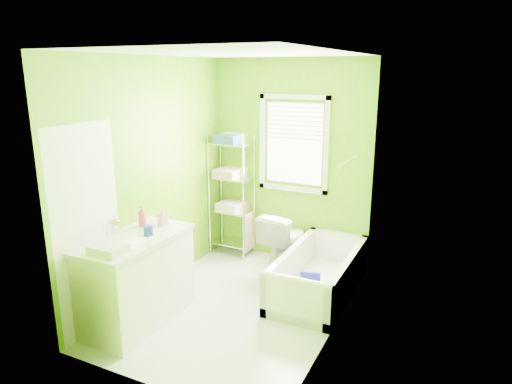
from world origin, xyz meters
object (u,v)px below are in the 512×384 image
at_px(wire_shelf_unit, 233,182).
at_px(vanity, 137,277).
at_px(bathtub, 318,280).
at_px(toilet, 285,240).

bearing_deg(wire_shelf_unit, vanity, -90.33).
xyz_separation_m(bathtub, vanity, (-1.44, -1.34, 0.31)).
xyz_separation_m(toilet, wire_shelf_unit, (-0.83, 0.18, 0.63)).
bearing_deg(vanity, bathtub, 43.00).
relative_size(bathtub, vanity, 1.33).
height_order(bathtub, wire_shelf_unit, wire_shelf_unit).
distance_m(toilet, vanity, 1.99).
bearing_deg(toilet, vanity, 71.81).
height_order(bathtub, vanity, vanity).
relative_size(vanity, wire_shelf_unit, 0.72).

